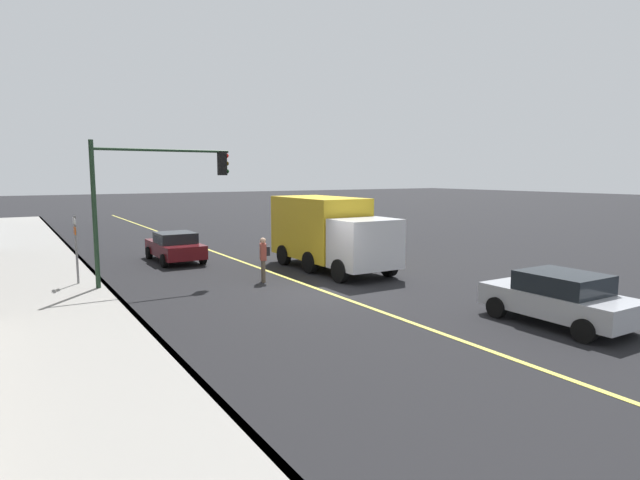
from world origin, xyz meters
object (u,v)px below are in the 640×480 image
truck_yellow (329,231)px  pedestrian_with_backpack (264,256)px  car_silver (560,298)px  street_sign_post (76,245)px  car_maroon (175,246)px  traffic_light_mast (153,186)px

truck_yellow → pedestrian_with_backpack: 3.77m
car_silver → pedestrian_with_backpack: bearing=25.3°
street_sign_post → car_maroon: bearing=-50.6°
car_maroon → street_sign_post: bearing=129.4°
pedestrian_with_backpack → truck_yellow: bearing=-74.3°
car_silver → truck_yellow: size_ratio=0.60×
car_silver → car_maroon: (15.81, 5.97, -0.04)m
truck_yellow → car_maroon: bearing=43.2°
car_silver → car_maroon: bearing=20.7°
car_silver → pedestrian_with_backpack: 10.37m
pedestrian_with_backpack → traffic_light_mast: bearing=68.5°
car_silver → truck_yellow: bearing=4.8°
pedestrian_with_backpack → street_sign_post: 6.73m
truck_yellow → traffic_light_mast: bearing=86.5°
car_silver → pedestrian_with_backpack: size_ratio=2.35×
pedestrian_with_backpack → street_sign_post: size_ratio=0.65×
car_silver → traffic_light_mast: size_ratio=0.76×
car_maroon → pedestrian_with_backpack: size_ratio=2.43×
car_silver → traffic_light_mast: (10.81, 8.09, 2.91)m
car_maroon → traffic_light_mast: traffic_light_mast is taller
pedestrian_with_backpack → car_maroon: bearing=13.4°
pedestrian_with_backpack → traffic_light_mast: (1.44, 3.66, 2.67)m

